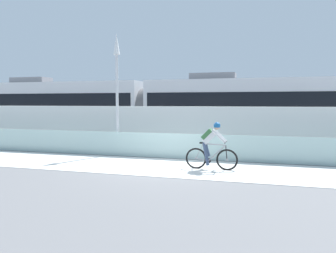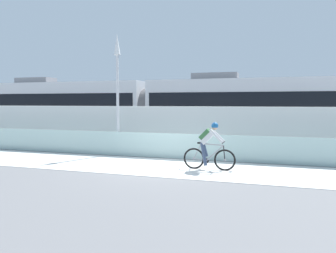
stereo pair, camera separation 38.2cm
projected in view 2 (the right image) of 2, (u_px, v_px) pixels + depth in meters
ground_plane at (159, 167)px, 11.75m from camera, size 200.00×200.00×0.00m
bike_path_deck at (159, 167)px, 11.75m from camera, size 32.00×3.20×0.01m
glass_parapet at (174, 146)px, 13.47m from camera, size 32.00×0.05×1.01m
concrete_barrier_wall at (186, 129)px, 15.15m from camera, size 32.00×0.36×2.08m
tram_rail_near at (197, 145)px, 17.58m from camera, size 32.00×0.08×0.01m
tram_rail_far at (203, 142)px, 18.94m from camera, size 32.00×0.08×0.01m
tram at (149, 109)px, 19.03m from camera, size 22.56×2.54×3.81m
cyclist_on_bike at (209, 146)px, 11.16m from camera, size 1.77×0.58×1.61m
lamp_post_antenna at (117, 78)px, 14.36m from camera, size 0.28×0.28×5.20m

